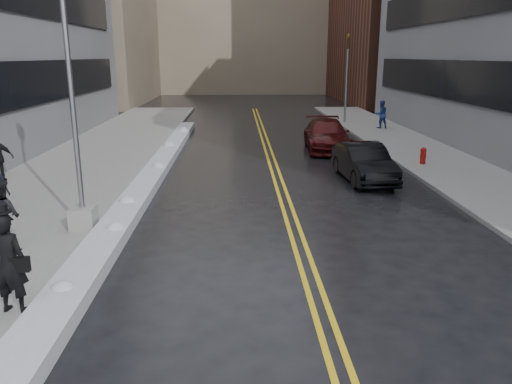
{
  "coord_description": "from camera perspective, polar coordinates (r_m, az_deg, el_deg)",
  "views": [
    {
      "loc": [
        0.93,
        -11.08,
        4.72
      ],
      "look_at": [
        1.39,
        1.39,
        1.3
      ],
      "focal_mm": 35.0,
      "sensor_mm": 36.0,
      "label": 1
    }
  ],
  "objects": [
    {
      "name": "pedestrian_fedora",
      "position": [
        10.13,
        -26.41,
        -7.29
      ],
      "size": [
        0.76,
        0.56,
        1.91
      ],
      "primitive_type": "imported",
      "rotation": [
        0.0,
        0.0,
        2.99
      ],
      "color": "black",
      "rests_on": "sidewalk_west"
    },
    {
      "name": "traffic_signal",
      "position": [
        35.91,
        10.32,
        12.99
      ],
      "size": [
        0.16,
        0.2,
        6.0
      ],
      "color": "gray",
      "rests_on": "sidewalk_east"
    },
    {
      "name": "lane_line_right",
      "position": [
        21.67,
        2.49,
        2.74
      ],
      "size": [
        0.12,
        50.0,
        0.01
      ],
      "primitive_type": "cube",
      "color": "gold",
      "rests_on": "ground"
    },
    {
      "name": "sidewalk_east",
      "position": [
        23.41,
        20.76,
        2.88
      ],
      "size": [
        4.0,
        50.0,
        0.15
      ],
      "primitive_type": "cube",
      "color": "gray",
      "rests_on": "ground"
    },
    {
      "name": "lane_line_left",
      "position": [
        21.64,
        1.7,
        2.74
      ],
      "size": [
        0.12,
        50.0,
        0.01
      ],
      "primitive_type": "cube",
      "color": "gold",
      "rests_on": "ground"
    },
    {
      "name": "lamppost",
      "position": [
        13.92,
        -19.87,
        5.37
      ],
      "size": [
        0.65,
        0.65,
        7.62
      ],
      "color": "gray",
      "rests_on": "sidewalk_west"
    },
    {
      "name": "car_maroon",
      "position": [
        26.12,
        8.09,
        6.46
      ],
      "size": [
        2.45,
        5.37,
        1.52
      ],
      "primitive_type": "imported",
      "rotation": [
        0.0,
        0.0,
        -0.06
      ],
      "color": "#3E0A0A",
      "rests_on": "ground"
    },
    {
      "name": "pedestrian_east",
      "position": [
        33.69,
        14.1,
        8.6
      ],
      "size": [
        0.96,
        0.81,
        1.78
      ],
      "primitive_type": "imported",
      "rotation": [
        0.0,
        0.0,
        3.31
      ],
      "color": "navy",
      "rests_on": "sidewalk_east"
    },
    {
      "name": "building_west_far",
      "position": [
        57.63,
        -19.76,
        18.74
      ],
      "size": [
        14.0,
        22.0,
        18.0
      ],
      "primitive_type": "cube",
      "color": "gray",
      "rests_on": "ground"
    },
    {
      "name": "car_black",
      "position": [
        19.81,
        12.2,
        3.33
      ],
      "size": [
        1.8,
        4.45,
        1.44
      ],
      "primitive_type": "imported",
      "rotation": [
        0.0,
        0.0,
        0.06
      ],
      "color": "black",
      "rests_on": "ground"
    },
    {
      "name": "pedestrian_b",
      "position": [
        13.37,
        -26.98,
        -2.37
      ],
      "size": [
        1.08,
        1.0,
        1.78
      ],
      "primitive_type": "imported",
      "rotation": [
        0.0,
        0.0,
        2.66
      ],
      "color": "black",
      "rests_on": "sidewalk_west"
    },
    {
      "name": "ground",
      "position": [
        12.08,
        -6.42,
        -7.79
      ],
      "size": [
        160.0,
        160.0,
        0.0
      ],
      "primitive_type": "plane",
      "color": "black",
      "rests_on": "ground"
    },
    {
      "name": "sidewalk_west",
      "position": [
        22.59,
        -19.28,
        2.59
      ],
      "size": [
        5.5,
        50.0,
        0.15
      ],
      "primitive_type": "cube",
      "color": "gray",
      "rests_on": "ground"
    },
    {
      "name": "fire_hydrant",
      "position": [
        22.95,
        18.56,
        4.06
      ],
      "size": [
        0.26,
        0.26,
        0.73
      ],
      "color": "maroon",
      "rests_on": "sidewalk_east"
    },
    {
      "name": "building_far",
      "position": [
        71.36,
        -1.33,
        20.38
      ],
      "size": [
        36.0,
        16.0,
        22.0
      ],
      "primitive_type": "cube",
      "color": "gray",
      "rests_on": "ground"
    },
    {
      "name": "snow_ridge",
      "position": [
        19.9,
        -11.84,
        1.78
      ],
      "size": [
        0.9,
        30.0,
        0.34
      ],
      "primitive_type": "cube",
      "color": "silver",
      "rests_on": "ground"
    }
  ]
}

